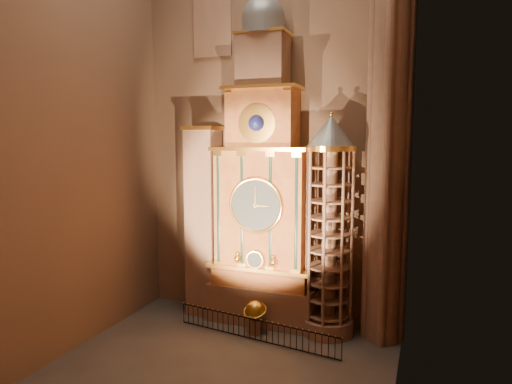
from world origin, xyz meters
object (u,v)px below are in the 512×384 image
at_px(portrait_tower, 204,221).
at_px(stair_turret, 329,228).
at_px(astronomical_clock, 263,195).
at_px(iron_railing, 255,330).
at_px(celestial_globe, 255,314).

xyz_separation_m(portrait_tower, stair_turret, (6.90, -0.28, 0.12)).
bearing_deg(astronomical_clock, iron_railing, -78.15).
bearing_deg(stair_turret, celestial_globe, -157.89).
relative_size(astronomical_clock, iron_railing, 1.98).
height_order(stair_turret, iron_railing, stair_turret).
relative_size(stair_turret, celestial_globe, 6.45).
height_order(stair_turret, celestial_globe, stair_turret).
height_order(portrait_tower, celestial_globe, portrait_tower).
relative_size(portrait_tower, stair_turret, 0.94).
bearing_deg(astronomical_clock, celestial_globe, -83.02).
relative_size(portrait_tower, iron_railing, 1.21).
bearing_deg(portrait_tower, celestial_globe, -24.29).
bearing_deg(iron_railing, astronomical_clock, 101.85).
xyz_separation_m(stair_turret, iron_railing, (-3.00, -2.11, -4.71)).
distance_m(stair_turret, iron_railing, 5.97).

